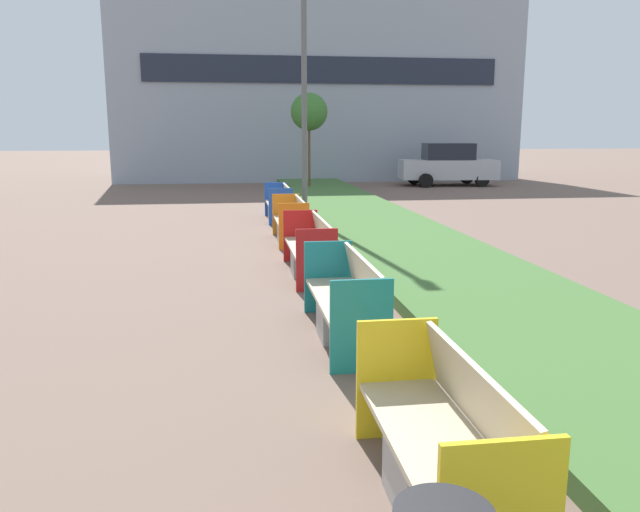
{
  "coord_description": "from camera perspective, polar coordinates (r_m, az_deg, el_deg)",
  "views": [
    {
      "loc": [
        -0.3,
        3.56,
        2.31
      ],
      "look_at": [
        0.9,
        12.12,
        0.6
      ],
      "focal_mm": 35.0,
      "sensor_mm": 36.0,
      "label": 1
    }
  ],
  "objects": [
    {
      "name": "sapling_tree_far",
      "position": [
        25.45,
        -1.0,
        13.02
      ],
      "size": [
        1.48,
        1.48,
        3.87
      ],
      "color": "brown",
      "rests_on": "ground"
    },
    {
      "name": "building_backdrop",
      "position": [
        32.46,
        -0.36,
        15.37
      ],
      "size": [
        19.43,
        5.64,
        9.32
      ],
      "color": "#939EAD",
      "rests_on": "ground"
    },
    {
      "name": "bench_orange_frame",
      "position": [
        13.45,
        -2.63,
        2.86
      ],
      "size": [
        0.65,
        1.93,
        0.94
      ],
      "color": "#9E9B96",
      "rests_on": "ground"
    },
    {
      "name": "bench_red_frame",
      "position": [
        10.28,
        -0.91,
        0.33
      ],
      "size": [
        0.65,
        2.29,
        0.94
      ],
      "color": "#9E9B96",
      "rests_on": "ground"
    },
    {
      "name": "planter_grass_strip",
      "position": [
        9.4,
        14.14,
        -2.81
      ],
      "size": [
        2.8,
        120.0,
        0.18
      ],
      "color": "#426B33",
      "rests_on": "ground"
    },
    {
      "name": "bench_blue_frame",
      "position": [
        16.82,
        -3.73,
        4.53
      ],
      "size": [
        0.65,
        1.9,
        0.94
      ],
      "color": "#9E9B96",
      "rests_on": "ground"
    },
    {
      "name": "bench_teal_frame",
      "position": [
        7.13,
        2.34,
        -4.62
      ],
      "size": [
        0.65,
        2.19,
        0.94
      ],
      "color": "#9E9B96",
      "rests_on": "ground"
    },
    {
      "name": "street_lamp_post",
      "position": [
        16.36,
        -1.48,
        20.12
      ],
      "size": [
        0.24,
        0.44,
        8.92
      ],
      "color": "#56595B",
      "rests_on": "ground"
    },
    {
      "name": "parked_car_distant",
      "position": [
        28.45,
        11.6,
        8.17
      ],
      "size": [
        4.37,
        2.21,
        1.86
      ],
      "rotation": [
        0.0,
        0.0,
        -0.11
      ],
      "color": "#B7BABF",
      "rests_on": "ground"
    },
    {
      "name": "bench_yellow_frame",
      "position": [
        4.12,
        10.97,
        -17.25
      ],
      "size": [
        0.65,
        1.92,
        0.94
      ],
      "color": "#9E9B96",
      "rests_on": "ground"
    }
  ]
}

